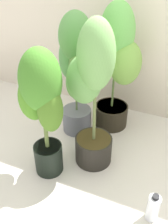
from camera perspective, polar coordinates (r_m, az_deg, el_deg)
The scene contains 6 objects.
ground_plane at distance 1.89m, azimuth 1.22°, elevation -12.27°, with size 8.00×8.00×0.00m, color silver.
potted_plant_front_left at distance 1.56m, azimuth -9.33°, elevation 1.84°, with size 0.37×0.33×0.90m.
potted_plant_back_left at distance 1.93m, azimuth -1.77°, elevation 9.40°, with size 0.36×0.30×0.98m.
potted_plant_center at distance 1.62m, azimuth 1.74°, elevation 4.22°, with size 0.33×0.26×1.03m.
potted_plant_back_center at distance 2.01m, azimuth 6.84°, elevation 10.82°, with size 0.49×0.35×1.03m.
nutrient_bottle at distance 1.62m, azimuth 15.05°, elevation -19.78°, with size 0.07×0.07×0.20m.
Camera 1 is at (0.48, -1.21, 1.38)m, focal length 41.30 mm.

